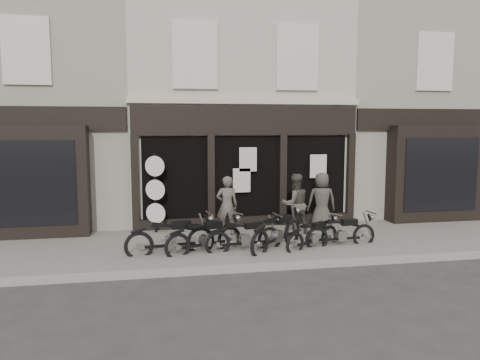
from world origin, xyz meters
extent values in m
plane|color=#2D2B28|center=(0.00, 0.00, 0.00)|extent=(90.00, 90.00, 0.00)
cube|color=#625C56|center=(0.00, 0.90, 0.06)|extent=(30.00, 4.20, 0.12)
cube|color=gray|center=(0.00, -1.25, 0.07)|extent=(30.00, 0.25, 0.13)
cube|color=#B0A997|center=(0.00, 6.00, 4.10)|extent=(7.20, 6.00, 8.20)
cube|color=black|center=(0.00, 2.92, 3.45)|extent=(7.10, 0.18, 0.90)
cube|color=black|center=(0.00, 2.98, 1.50)|extent=(6.50, 0.10, 2.95)
cube|color=black|center=(0.00, 2.91, 0.22)|extent=(7.10, 0.20, 0.44)
cube|color=#B9B1A0|center=(0.00, 2.95, 4.05)|extent=(7.30, 0.22, 0.18)
cube|color=beige|center=(-1.60, 2.95, 5.40)|extent=(1.35, 0.12, 2.00)
cube|color=black|center=(-1.60, 2.98, 5.40)|extent=(1.05, 0.06, 1.70)
cube|color=beige|center=(1.60, 2.95, 5.40)|extent=(1.35, 0.12, 2.00)
cube|color=black|center=(1.60, 2.98, 5.40)|extent=(1.05, 0.06, 1.70)
cube|color=black|center=(-3.45, 2.90, 1.55)|extent=(0.22, 0.22, 3.00)
cube|color=black|center=(-1.15, 2.90, 1.55)|extent=(0.22, 0.22, 3.00)
cube|color=black|center=(1.15, 2.90, 1.55)|extent=(0.22, 0.22, 3.00)
cube|color=black|center=(3.45, 2.90, 1.55)|extent=(0.22, 0.22, 3.00)
cube|color=beige|center=(0.00, 2.80, 2.25)|extent=(0.55, 0.04, 0.75)
cube|color=beige|center=(2.30, 2.80, 2.00)|extent=(0.55, 0.04, 0.75)
cube|color=beige|center=(-0.20, 2.80, 1.60)|extent=(0.55, 0.04, 0.75)
cube|color=gray|center=(-6.35, 6.00, 4.10)|extent=(5.50, 6.00, 8.20)
cube|color=black|center=(-6.35, 2.65, 1.70)|extent=(3.20, 0.70, 3.20)
cube|color=black|center=(-6.35, 2.30, 1.70)|extent=(2.60, 0.06, 2.40)
cube|color=black|center=(-6.35, 2.95, 3.50)|extent=(5.40, 0.16, 0.70)
cube|color=beige|center=(-6.35, 2.96, 5.40)|extent=(1.30, 0.10, 1.90)
cube|color=black|center=(-6.35, 2.99, 5.40)|extent=(1.00, 0.06, 1.60)
cube|color=gray|center=(6.35, 6.00, 4.10)|extent=(5.50, 6.00, 8.20)
cube|color=black|center=(6.35, 2.65, 1.70)|extent=(3.20, 0.70, 3.20)
cube|color=black|center=(6.35, 2.30, 1.70)|extent=(2.60, 0.06, 2.40)
cube|color=black|center=(6.35, 2.95, 3.50)|extent=(5.40, 0.16, 0.70)
cube|color=beige|center=(6.35, 2.96, 5.40)|extent=(1.30, 0.10, 1.90)
cube|color=black|center=(6.35, 2.99, 5.40)|extent=(1.00, 0.06, 1.60)
torus|color=black|center=(-1.75, 0.30, 0.36)|extent=(0.74, 0.20, 0.73)
torus|color=black|center=(-3.29, 0.07, 0.36)|extent=(0.74, 0.20, 0.73)
cube|color=black|center=(-2.52, 0.19, 0.32)|extent=(1.27, 0.24, 0.06)
cube|color=gray|center=(-2.50, 0.19, 0.40)|extent=(0.28, 0.23, 0.28)
cube|color=black|center=(-2.25, 0.23, 0.81)|extent=(0.52, 0.25, 0.18)
cube|color=black|center=(-2.84, 0.14, 0.85)|extent=(0.35, 0.26, 0.06)
cylinder|color=gray|center=(-1.52, 0.34, 1.07)|extent=(0.13, 0.62, 0.04)
torus|color=black|center=(-0.98, 0.44, 0.34)|extent=(0.68, 0.34, 0.69)
torus|color=black|center=(-2.36, -0.10, 0.34)|extent=(0.68, 0.34, 0.69)
cube|color=black|center=(-1.67, 0.17, 0.30)|extent=(1.15, 0.49, 0.06)
cube|color=gray|center=(-1.65, 0.18, 0.38)|extent=(0.29, 0.26, 0.27)
cube|color=black|center=(-1.43, 0.26, 0.77)|extent=(0.50, 0.33, 0.17)
cube|color=black|center=(-1.96, 0.06, 0.81)|extent=(0.36, 0.30, 0.06)
cylinder|color=gray|center=(-0.77, 0.52, 1.02)|extent=(0.25, 0.56, 0.04)
torus|color=black|center=(0.06, 0.25, 0.33)|extent=(0.67, 0.19, 0.67)
torus|color=black|center=(-1.35, 0.02, 0.33)|extent=(0.67, 0.19, 0.67)
cube|color=black|center=(-0.65, 0.13, 0.29)|extent=(1.16, 0.23, 0.06)
cube|color=gray|center=(-0.63, 0.13, 0.37)|extent=(0.26, 0.21, 0.25)
cube|color=black|center=(-0.39, 0.17, 0.74)|extent=(0.47, 0.24, 0.17)
cube|color=black|center=(-0.94, 0.08, 0.78)|extent=(0.32, 0.24, 0.06)
cylinder|color=gray|center=(0.27, 0.28, 0.98)|extent=(0.13, 0.57, 0.04)
torus|color=black|center=(0.83, 0.76, 0.37)|extent=(0.61, 0.58, 0.75)
torus|color=black|center=(-0.34, -0.32, 0.37)|extent=(0.61, 0.58, 0.75)
cube|color=black|center=(0.24, 0.22, 0.32)|extent=(0.99, 0.92, 0.07)
cube|color=gray|center=(0.26, 0.23, 0.41)|extent=(0.33, 0.32, 0.28)
cube|color=black|center=(0.45, 0.41, 0.83)|extent=(0.50, 0.48, 0.19)
cube|color=black|center=(0.00, 0.00, 0.87)|extent=(0.39, 0.38, 0.07)
cylinder|color=gray|center=(1.00, 0.92, 1.09)|extent=(0.46, 0.49, 0.04)
torus|color=black|center=(1.76, 0.37, 0.30)|extent=(0.58, 0.36, 0.61)
torus|color=black|center=(0.60, -0.24, 0.30)|extent=(0.58, 0.36, 0.61)
cube|color=black|center=(1.18, 0.06, 0.27)|extent=(0.97, 0.54, 0.05)
cube|color=gray|center=(1.20, 0.07, 0.34)|extent=(0.27, 0.24, 0.23)
cube|color=black|center=(1.39, 0.17, 0.68)|extent=(0.44, 0.33, 0.15)
cube|color=black|center=(0.94, -0.07, 0.71)|extent=(0.32, 0.28, 0.05)
cylinder|color=gray|center=(1.93, 0.46, 0.89)|extent=(0.27, 0.48, 0.03)
torus|color=black|center=(2.68, 0.20, 0.32)|extent=(0.66, 0.14, 0.65)
torus|color=black|center=(1.30, 0.08, 0.32)|extent=(0.66, 0.14, 0.65)
cube|color=black|center=(1.99, 0.14, 0.28)|extent=(1.14, 0.15, 0.06)
cube|color=gray|center=(2.01, 0.14, 0.36)|extent=(0.24, 0.19, 0.25)
cube|color=black|center=(2.24, 0.16, 0.72)|extent=(0.45, 0.20, 0.16)
cube|color=black|center=(1.70, 0.11, 0.76)|extent=(0.30, 0.22, 0.06)
cylinder|color=gray|center=(2.89, 0.22, 0.95)|extent=(0.08, 0.56, 0.03)
imported|color=#4D4740|center=(-0.82, 1.84, 0.99)|extent=(0.67, 0.48, 1.73)
imported|color=#433F36|center=(1.17, 1.60, 1.01)|extent=(0.94, 0.77, 1.78)
imported|color=#3D3933|center=(2.15, 2.03, 1.00)|extent=(0.93, 0.68, 1.76)
cylinder|color=black|center=(-2.86, 2.57, 0.03)|extent=(0.39, 0.39, 0.06)
cylinder|color=black|center=(-2.86, 2.57, 1.25)|extent=(0.08, 0.08, 2.49)
cylinder|color=black|center=(-2.86, 2.54, 2.11)|extent=(0.57, 0.28, 0.61)
cylinder|color=beige|center=(-2.86, 2.52, 2.11)|extent=(0.56, 0.25, 0.61)
cylinder|color=black|center=(-2.86, 2.54, 1.41)|extent=(0.57, 0.28, 0.61)
cylinder|color=beige|center=(-2.86, 2.52, 1.41)|extent=(0.56, 0.25, 0.61)
cylinder|color=black|center=(-2.86, 2.54, 0.70)|extent=(0.57, 0.28, 0.61)
cylinder|color=beige|center=(-2.86, 2.52, 0.70)|extent=(0.56, 0.25, 0.61)
camera|label=1|loc=(-2.92, -11.40, 3.32)|focal=35.00mm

